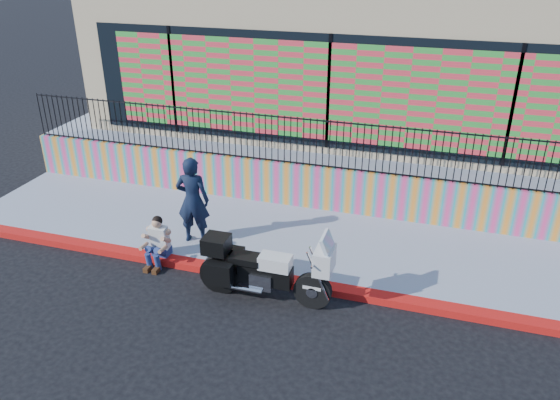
% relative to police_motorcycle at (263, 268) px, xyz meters
% --- Properties ---
extents(ground, '(90.00, 90.00, 0.00)m').
position_rel_police_motorcycle_xyz_m(ground, '(0.13, 0.55, -0.67)').
color(ground, black).
rests_on(ground, ground).
extents(red_curb, '(16.00, 0.30, 0.15)m').
position_rel_police_motorcycle_xyz_m(red_curb, '(0.13, 0.55, -0.59)').
color(red_curb, '#BA0D11').
rests_on(red_curb, ground).
extents(sidewalk, '(16.00, 3.00, 0.15)m').
position_rel_police_motorcycle_xyz_m(sidewalk, '(0.13, 2.20, -0.59)').
color(sidewalk, '#98A0B7').
rests_on(sidewalk, ground).
extents(mural_wall, '(16.00, 0.20, 1.10)m').
position_rel_police_motorcycle_xyz_m(mural_wall, '(0.13, 3.80, 0.03)').
color(mural_wall, '#ED3E82').
rests_on(mural_wall, sidewalk).
extents(metal_fence, '(15.80, 0.04, 1.20)m').
position_rel_police_motorcycle_xyz_m(metal_fence, '(0.13, 3.80, 1.18)').
color(metal_fence, black).
rests_on(metal_fence, mural_wall).
extents(elevated_platform, '(16.00, 10.00, 1.25)m').
position_rel_police_motorcycle_xyz_m(elevated_platform, '(0.13, 8.90, -0.04)').
color(elevated_platform, '#98A0B7').
rests_on(elevated_platform, ground).
extents(storefront_building, '(14.00, 8.06, 4.00)m').
position_rel_police_motorcycle_xyz_m(storefront_building, '(0.13, 8.69, 2.58)').
color(storefront_building, tan).
rests_on(storefront_building, elevated_platform).
extents(police_motorcycle, '(2.56, 0.85, 1.59)m').
position_rel_police_motorcycle_xyz_m(police_motorcycle, '(0.00, 0.00, 0.00)').
color(police_motorcycle, black).
rests_on(police_motorcycle, ground).
extents(police_officer, '(0.79, 0.58, 1.98)m').
position_rel_police_motorcycle_xyz_m(police_officer, '(-2.07, 1.40, 0.47)').
color(police_officer, black).
rests_on(police_officer, sidewalk).
extents(seated_man, '(0.54, 0.71, 1.06)m').
position_rel_police_motorcycle_xyz_m(seated_man, '(-2.51, 0.45, -0.22)').
color(seated_man, navy).
rests_on(seated_man, ground).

